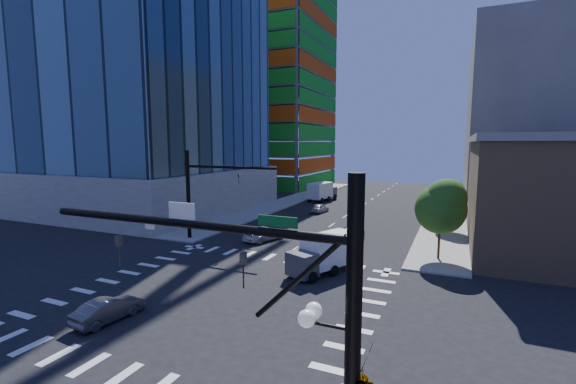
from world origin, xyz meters
The scene contains 16 objects.
ground centered at (0.00, 0.00, 0.00)m, with size 160.00×160.00×0.00m, color black.
road_markings centered at (0.00, 0.00, 0.01)m, with size 20.00×20.00×0.01m, color silver.
sidewalk_ne centered at (12.50, 40.00, 0.07)m, with size 5.00×60.00×0.15m, color gray.
sidewalk_nw centered at (-12.50, 40.00, 0.07)m, with size 5.00×60.00×0.15m, color gray.
construction_building centered at (-27.41, 61.93, 24.61)m, with size 25.16×34.50×70.60m.
bg_building_ne centered at (27.00, 55.00, 14.00)m, with size 24.00×30.00×28.00m, color slate.
signal_mast_se centered at (10.60, -11.50, 5.01)m, with size 10.51×2.48×9.00m.
signal_mast_nw centered at (-10.00, 11.50, 5.49)m, with size 10.20×0.40×9.00m.
tree_south centered at (12.63, 13.90, 4.69)m, with size 4.16×4.16×6.82m.
tree_north centered at (12.93, 25.90, 3.99)m, with size 3.54×3.52×5.78m.
car_nb_far centered at (4.14, 17.17, 0.67)m, with size 2.21×4.79×1.33m, color black.
car_sb_near centered at (-4.14, 14.04, 0.71)m, with size 1.99×4.89×1.42m, color silver.
car_sb_mid centered at (-4.20, 31.55, 0.64)m, with size 1.52×3.77×1.28m, color #AEAFB6.
car_sb_cross centered at (-3.78, -5.48, 0.65)m, with size 1.37×3.92×1.29m, color #48474C.
box_truck_near centered at (4.53, 6.91, 1.27)m, with size 4.42×5.96×2.88m.
box_truck_far centered at (-7.44, 42.68, 1.42)m, with size 3.59×6.46×3.21m.
Camera 1 is at (13.59, -20.12, 9.80)m, focal length 24.00 mm.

